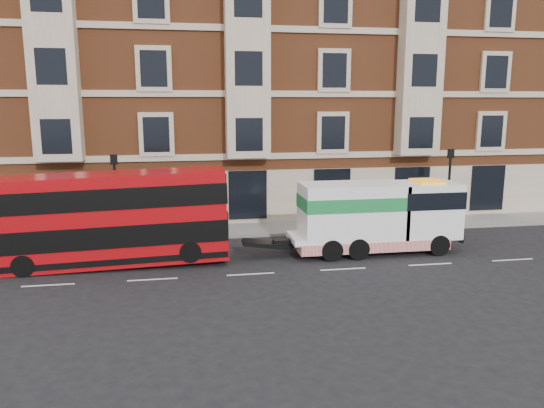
{
  "coord_description": "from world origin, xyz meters",
  "views": [
    {
      "loc": [
        -2.68,
        -20.95,
        7.07
      ],
      "look_at": [
        1.59,
        4.0,
        2.17
      ],
      "focal_mm": 35.0,
      "sensor_mm": 36.0,
      "label": 1
    }
  ],
  "objects": [
    {
      "name": "tow_truck",
      "position": [
        6.22,
        2.28,
        1.77
      ],
      "size": [
        8.03,
        2.37,
        3.35
      ],
      "color": "white",
      "rests_on": "ground"
    },
    {
      "name": "sidewalk",
      "position": [
        0.0,
        7.5,
        0.07
      ],
      "size": [
        90.0,
        3.0,
        0.15
      ],
      "primitive_type": "cube",
      "color": "slate",
      "rests_on": "ground"
    },
    {
      "name": "double_decker_bus",
      "position": [
        -5.83,
        2.28,
        2.15
      ],
      "size": [
        10.03,
        2.3,
        4.06
      ],
      "color": "#AD090E",
      "rests_on": "ground"
    },
    {
      "name": "lamp_post_west",
      "position": [
        -6.0,
        6.2,
        2.68
      ],
      "size": [
        0.35,
        0.15,
        4.35
      ],
      "color": "black",
      "rests_on": "sidewalk"
    },
    {
      "name": "lamp_post_east",
      "position": [
        12.0,
        6.2,
        2.68
      ],
      "size": [
        0.35,
        0.15,
        4.35
      ],
      "color": "black",
      "rests_on": "sidewalk"
    },
    {
      "name": "victorian_terrace",
      "position": [
        0.5,
        15.0,
        10.07
      ],
      "size": [
        45.0,
        12.0,
        20.4
      ],
      "color": "brown",
      "rests_on": "ground"
    },
    {
      "name": "ground",
      "position": [
        0.0,
        0.0,
        0.0
      ],
      "size": [
        120.0,
        120.0,
        0.0
      ],
      "primitive_type": "plane",
      "color": "black",
      "rests_on": "ground"
    }
  ]
}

